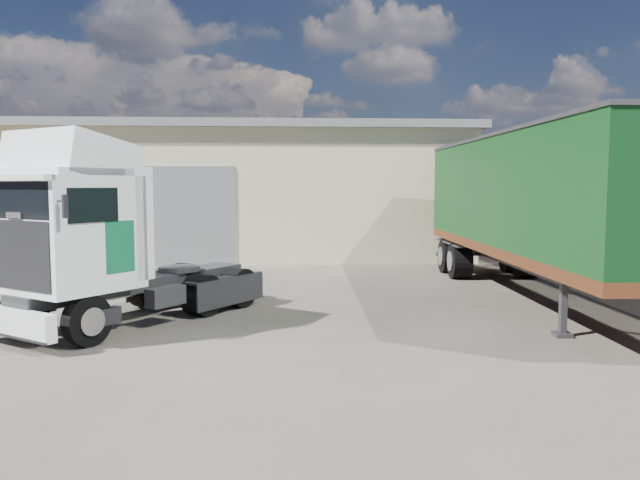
{
  "coord_description": "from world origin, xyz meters",
  "views": [
    {
      "loc": [
        1.79,
        -12.68,
        2.91
      ],
      "look_at": [
        2.69,
        3.0,
        1.53
      ],
      "focal_mm": 35.0,
      "sensor_mm": 36.0,
      "label": 1
    }
  ],
  "objects": [
    {
      "name": "warehouse",
      "position": [
        -6.0,
        16.0,
        2.66
      ],
      "size": [
        30.6,
        12.6,
        5.42
      ],
      "color": "#B5AD8B",
      "rests_on": "ground"
    },
    {
      "name": "tractor_unit",
      "position": [
        -1.94,
        0.06,
        1.66
      ],
      "size": [
        5.16,
        5.97,
        3.94
      ],
      "rotation": [
        0.0,
        0.0,
        -0.62
      ],
      "color": "black",
      "rests_on": "ground"
    },
    {
      "name": "panel_van",
      "position": [
        -7.0,
        9.59,
        1.04
      ],
      "size": [
        2.06,
        4.94,
        2.01
      ],
      "rotation": [
        0.0,
        0.0,
        -0.01
      ],
      "color": "black",
      "rests_on": "ground"
    },
    {
      "name": "ground",
      "position": [
        0.0,
        0.0,
        0.0
      ],
      "size": [
        120.0,
        120.0,
        0.0
      ],
      "primitive_type": "plane",
      "color": "#292621",
      "rests_on": "ground"
    },
    {
      "name": "box_trailer",
      "position": [
        8.2,
        2.9,
        2.56
      ],
      "size": [
        3.07,
        12.7,
        4.2
      ],
      "rotation": [
        0.0,
        0.0,
        -0.03
      ],
      "color": "#2D2D30",
      "rests_on": "ground"
    },
    {
      "name": "brick_boundary_wall",
      "position": [
        11.5,
        6.0,
        1.25
      ],
      "size": [
        0.35,
        26.0,
        2.5
      ],
      "primitive_type": "cube",
      "color": "maroon",
      "rests_on": "ground"
    }
  ]
}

